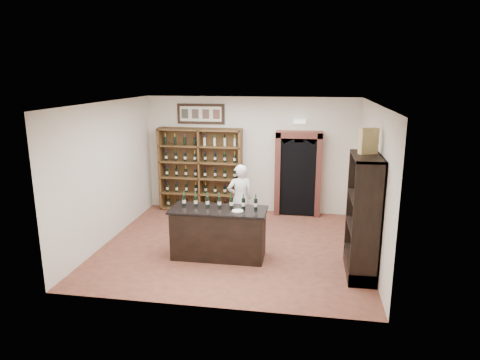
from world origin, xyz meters
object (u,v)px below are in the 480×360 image
(counter_bottle_0, at_px, (184,200))
(wine_crate, at_px, (369,141))
(tasting_counter, at_px, (219,233))
(shopkeeper, at_px, (240,199))
(wine_shelf, at_px, (201,170))
(side_cabinet, at_px, (364,235))

(counter_bottle_0, distance_m, wine_crate, 3.69)
(tasting_counter, bearing_deg, shopkeeper, 82.29)
(tasting_counter, bearing_deg, counter_bottle_0, 171.93)
(wine_shelf, height_order, shopkeeper, wine_shelf)
(tasting_counter, relative_size, wine_crate, 4.18)
(wine_shelf, bearing_deg, shopkeeper, -49.24)
(wine_shelf, bearing_deg, counter_bottle_0, -82.35)
(wine_shelf, bearing_deg, tasting_counter, -69.44)
(wine_shelf, height_order, tasting_counter, wine_shelf)
(tasting_counter, bearing_deg, side_cabinet, -6.28)
(wine_shelf, distance_m, side_cabinet, 5.02)
(tasting_counter, distance_m, counter_bottle_0, 0.95)
(side_cabinet, height_order, shopkeeper, side_cabinet)
(side_cabinet, relative_size, wine_crate, 4.89)
(counter_bottle_0, xyz_separation_m, wine_crate, (3.43, -0.27, 1.32))
(tasting_counter, relative_size, counter_bottle_0, 6.27)
(shopkeeper, distance_m, wine_crate, 3.40)
(counter_bottle_0, relative_size, wine_crate, 0.67)
(shopkeeper, bearing_deg, wine_shelf, -71.71)
(counter_bottle_0, relative_size, side_cabinet, 0.14)
(counter_bottle_0, bearing_deg, wine_crate, -4.48)
(wine_shelf, bearing_deg, side_cabinet, -40.21)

